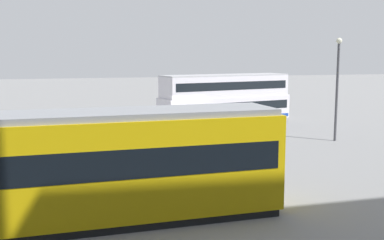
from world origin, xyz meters
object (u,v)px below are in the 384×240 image
Objects in this scene: double_decker_bus at (225,99)px; pedestrian_near_railing at (138,129)px; pedestrian_crossing at (204,134)px; street_lamp at (337,81)px; info_sign at (22,125)px; tram_yellow at (81,167)px.

pedestrian_near_railing is at bearing 39.52° from double_decker_bus.
pedestrian_near_railing is 4.26m from pedestrian_crossing.
street_lamp reaches higher than pedestrian_crossing.
pedestrian_crossing is at bearing 169.86° from info_sign.
pedestrian_near_railing is 0.74× the size of info_sign.
pedestrian_near_railing is at bearing -170.34° from info_sign.
pedestrian_near_railing is 6.44m from info_sign.
info_sign is 0.38× the size of street_lamp.
tram_yellow is at bearing 52.99° from pedestrian_crossing.
pedestrian_near_railing is at bearing -40.78° from pedestrian_crossing.
pedestrian_crossing is at bearing 63.24° from double_decker_bus.
tram_yellow reaches higher than pedestrian_crossing.
info_sign is (9.54, -1.71, 0.70)m from pedestrian_crossing.
tram_yellow is at bearing 57.81° from double_decker_bus.
tram_yellow is 7.25× the size of pedestrian_near_railing.
pedestrian_near_railing is 1.05× the size of pedestrian_crossing.
street_lamp reaches higher than double_decker_bus.
pedestrian_crossing is at bearing -127.01° from tram_yellow.
tram_yellow is 7.58× the size of pedestrian_crossing.
pedestrian_crossing is 0.71× the size of info_sign.
pedestrian_crossing is (4.70, 9.31, -1.00)m from double_decker_bus.
info_sign is at bearing -2.55° from street_lamp.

